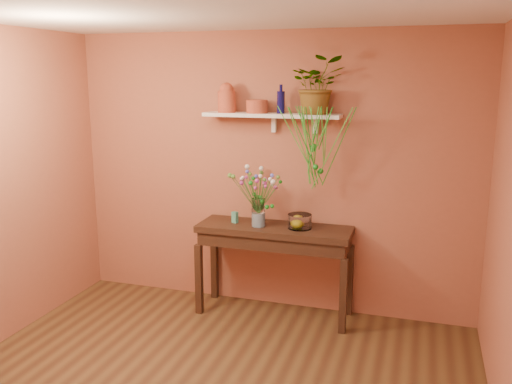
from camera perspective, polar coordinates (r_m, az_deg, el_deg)
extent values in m
plane|color=silver|center=(3.37, -8.39, 19.14)|extent=(4.00, 4.00, 0.00)
cube|color=#A15940|center=(5.31, 1.46, 2.03)|extent=(4.00, 0.04, 2.70)
cube|color=#342015|center=(5.15, 1.95, -3.95)|extent=(1.46, 0.47, 0.06)
cube|color=#342015|center=(5.17, 1.94, -4.94)|extent=(1.40, 0.43, 0.13)
cube|color=#342015|center=(5.35, -6.01, -9.09)|extent=(0.06, 0.06, 0.70)
cube|color=#342015|center=(4.99, 9.15, -10.78)|extent=(0.06, 0.06, 0.70)
cube|color=#342015|center=(5.70, -4.38, -7.70)|extent=(0.06, 0.06, 0.70)
cube|color=#342015|center=(5.37, 9.80, -9.13)|extent=(0.06, 0.06, 0.70)
cube|color=white|center=(5.10, 1.63, 8.08)|extent=(1.30, 0.24, 0.04)
cube|color=white|center=(5.20, 1.91, 7.13)|extent=(0.04, 0.05, 0.15)
cube|color=white|center=(5.10, 6.28, 6.97)|extent=(0.04, 0.05, 0.15)
cylinder|color=#B54C2E|center=(5.20, -3.10, 9.44)|extent=(0.19, 0.19, 0.20)
sphere|color=#B54C2E|center=(5.19, -3.11, 10.68)|extent=(0.13, 0.13, 0.13)
cylinder|color=#B54C2E|center=(5.11, 0.10, 8.97)|extent=(0.20, 0.20, 0.12)
cylinder|color=#0C0B3F|center=(5.07, 2.63, 9.39)|extent=(0.09, 0.09, 0.20)
cylinder|color=#0C0B3F|center=(5.06, 2.64, 10.88)|extent=(0.03, 0.03, 0.06)
imported|color=#187A1B|center=(4.98, 6.49, 11.09)|extent=(0.57, 0.52, 0.52)
cylinder|color=#187A1B|center=(4.82, 5.27, 4.84)|extent=(0.28, 0.23, 0.70)
cylinder|color=green|center=(4.82, 7.12, 6.52)|extent=(0.18, 0.13, 0.41)
cylinder|color=green|center=(4.78, 6.45, 5.67)|extent=(0.11, 0.30, 0.54)
cylinder|color=#187A1B|center=(4.84, 6.18, 5.83)|extent=(0.14, 0.09, 0.53)
cylinder|color=green|center=(4.87, 5.33, 4.79)|extent=(0.04, 0.18, 0.71)
cylinder|color=green|center=(4.88, 5.14, 6.86)|extent=(0.14, 0.15, 0.37)
cylinder|color=#187A1B|center=(4.92, 5.39, 4.72)|extent=(0.17, 0.05, 0.74)
cylinder|color=green|center=(4.85, 4.87, 4.69)|extent=(0.21, 0.29, 0.73)
cylinder|color=green|center=(4.84, 7.34, 5.96)|extent=(0.06, 0.22, 0.50)
cylinder|color=#187A1B|center=(4.92, 5.65, 4.83)|extent=(0.16, 0.10, 0.72)
cylinder|color=green|center=(4.84, 6.02, 5.38)|extent=(0.11, 0.08, 0.61)
cylinder|color=green|center=(4.93, 4.01, 5.78)|extent=(0.29, 0.12, 0.57)
cylinder|color=#187A1B|center=(4.82, 5.51, 6.79)|extent=(0.03, 0.14, 0.37)
cylinder|color=green|center=(4.90, 5.28, 4.86)|extent=(0.09, 0.08, 0.71)
cylinder|color=green|center=(4.82, 7.93, 4.40)|extent=(0.38, 0.17, 0.76)
cylinder|color=#187A1B|center=(4.81, 7.32, 6.60)|extent=(0.15, 0.19, 0.39)
cylinder|color=green|center=(4.88, 7.01, 5.90)|extent=(0.03, 0.09, 0.52)
cylinder|color=green|center=(4.88, 6.12, 6.87)|extent=(0.08, 0.08, 0.36)
cylinder|color=#187A1B|center=(4.85, 8.69, 4.66)|extent=(0.30, 0.07, 0.72)
cylinder|color=green|center=(4.80, 6.01, 5.11)|extent=(0.03, 0.34, 0.64)
sphere|color=#187A1B|center=(4.93, 6.80, 2.19)|extent=(0.05, 0.05, 0.05)
sphere|color=#187A1B|center=(4.89, 6.11, 4.78)|extent=(0.05, 0.05, 0.05)
sphere|color=#187A1B|center=(4.85, 6.26, 2.62)|extent=(0.05, 0.05, 0.05)
sphere|color=#187A1B|center=(4.89, 6.00, 4.48)|extent=(0.05, 0.05, 0.05)
cylinder|color=white|center=(5.10, 0.25, -2.17)|extent=(0.13, 0.13, 0.27)
cylinder|color=silver|center=(5.12, 0.25, -2.92)|extent=(0.12, 0.12, 0.13)
cylinder|color=#386B28|center=(5.00, 0.09, -0.89)|extent=(0.02, 0.16, 0.27)
sphere|color=#B23292|center=(4.90, -0.08, 0.43)|extent=(0.03, 0.03, 0.03)
cylinder|color=#386B28|center=(4.99, 0.36, -0.28)|extent=(0.07, 0.14, 0.38)
sphere|color=white|center=(4.87, 0.46, 1.69)|extent=(0.04, 0.04, 0.04)
cylinder|color=#386B28|center=(4.96, 0.18, -0.54)|extent=(0.05, 0.21, 0.35)
sphere|color=#B23292|center=(4.83, 0.10, 1.18)|extent=(0.04, 0.04, 0.04)
cylinder|color=#386B28|center=(4.94, 0.85, -0.46)|extent=(0.16, 0.21, 0.37)
sphere|color=white|center=(4.79, 1.49, 1.36)|extent=(0.04, 0.04, 0.04)
cylinder|color=#386B28|center=(5.01, 0.63, -0.80)|extent=(0.10, 0.10, 0.28)
sphere|color=#B23292|center=(4.93, 1.01, 0.60)|extent=(0.03, 0.03, 0.03)
cylinder|color=#386B28|center=(5.03, 0.56, -0.46)|extent=(0.08, 0.05, 0.33)
sphere|color=#568133|center=(4.97, 0.88, 1.29)|extent=(0.04, 0.04, 0.04)
cylinder|color=#386B28|center=(5.04, 1.01, -0.57)|extent=(0.15, 0.02, 0.31)
sphere|color=white|center=(4.99, 1.79, 1.07)|extent=(0.05, 0.05, 0.05)
cylinder|color=#386B28|center=(5.03, 1.28, -0.32)|extent=(0.20, 0.01, 0.35)
sphere|color=#568133|center=(4.97, 2.34, 1.57)|extent=(0.04, 0.04, 0.04)
cylinder|color=#386B28|center=(5.06, 0.97, -0.22)|extent=(0.13, 0.04, 0.36)
sphere|color=#5458DB|center=(5.02, 1.70, 1.75)|extent=(0.04, 0.04, 0.04)
cylinder|color=#386B28|center=(5.07, 1.41, -0.56)|extent=(0.20, 0.07, 0.30)
sphere|color=#187A1B|center=(5.04, 2.59, 1.07)|extent=(0.04, 0.04, 0.04)
cylinder|color=#386B28|center=(5.09, 1.18, -0.84)|extent=(0.15, 0.10, 0.24)
sphere|color=#B23292|center=(5.09, 2.10, 0.48)|extent=(0.04, 0.04, 0.04)
cylinder|color=#386B28|center=(5.12, 0.99, -0.68)|extent=(0.10, 0.15, 0.25)
sphere|color=white|center=(5.15, 1.72, 0.79)|extent=(0.03, 0.03, 0.03)
cylinder|color=#386B28|center=(5.10, 0.58, -0.61)|extent=(0.04, 0.08, 0.27)
sphere|color=#B23292|center=(5.10, 0.90, 0.94)|extent=(0.04, 0.04, 0.04)
cylinder|color=#386B28|center=(5.12, 0.61, -0.45)|extent=(0.04, 0.12, 0.29)
sphere|color=white|center=(5.13, 0.97, 1.25)|extent=(0.04, 0.04, 0.04)
cylinder|color=#386B28|center=(5.13, 0.62, -0.42)|extent=(0.03, 0.15, 0.29)
sphere|color=#B23292|center=(5.17, 0.98, 1.30)|extent=(0.05, 0.05, 0.05)
cylinder|color=#386B28|center=(5.17, 0.41, -0.03)|extent=(0.04, 0.22, 0.34)
sphere|color=#568133|center=(5.24, 0.57, 2.04)|extent=(0.04, 0.04, 0.04)
cylinder|color=#386B28|center=(5.16, 0.41, 0.20)|extent=(0.04, 0.22, 0.39)
sphere|color=white|center=(5.24, 0.56, 2.51)|extent=(0.04, 0.04, 0.04)
cylinder|color=#386B28|center=(5.17, -0.21, -0.09)|extent=(0.14, 0.20, 0.34)
sphere|color=#568133|center=(5.25, -0.65, 1.92)|extent=(0.04, 0.04, 0.04)
cylinder|color=#386B28|center=(5.09, 0.14, -0.25)|extent=(0.04, 0.06, 0.34)
sphere|color=#5458DB|center=(5.09, 0.02, 1.67)|extent=(0.04, 0.04, 0.04)
cylinder|color=#386B28|center=(5.12, -0.01, -0.34)|extent=(0.08, 0.10, 0.31)
sphere|color=#187A1B|center=(5.14, -0.28, 1.46)|extent=(0.04, 0.04, 0.04)
cylinder|color=#386B28|center=(5.14, -0.61, -0.39)|extent=(0.19, 0.11, 0.29)
sphere|color=#B23292|center=(5.19, -1.45, 1.35)|extent=(0.05, 0.05, 0.05)
cylinder|color=#386B28|center=(5.11, -0.35, 0.26)|extent=(0.14, 0.09, 0.42)
sphere|color=white|center=(5.13, -0.94, 2.68)|extent=(0.05, 0.05, 0.05)
cylinder|color=#386B28|center=(5.08, -0.39, -0.30)|extent=(0.13, 0.01, 0.33)
sphere|color=#B23292|center=(5.07, -1.04, 1.57)|extent=(0.03, 0.03, 0.03)
cylinder|color=#386B28|center=(5.09, -0.63, -0.38)|extent=(0.17, 0.01, 0.32)
sphere|color=white|center=(5.08, -1.52, 1.41)|extent=(0.03, 0.03, 0.03)
cylinder|color=#386B28|center=(5.07, -0.63, -0.62)|extent=(0.16, 0.05, 0.29)
sphere|color=#B23292|center=(5.04, -1.53, 0.95)|extent=(0.04, 0.04, 0.04)
cylinder|color=#386B28|center=(5.04, -1.24, -0.23)|extent=(0.24, 0.13, 0.37)
sphere|color=#568133|center=(4.99, -2.77, 1.75)|extent=(0.05, 0.05, 0.05)
cylinder|color=#386B28|center=(5.04, -0.57, -0.33)|extent=(0.13, 0.09, 0.35)
sphere|color=white|center=(4.99, -1.41, 1.54)|extent=(0.03, 0.03, 0.03)
cylinder|color=#386B28|center=(5.01, -1.06, -0.29)|extent=(0.19, 0.17, 0.37)
sphere|color=#568133|center=(4.93, -2.41, 1.65)|extent=(0.04, 0.04, 0.04)
cylinder|color=#386B28|center=(5.02, -0.33, -0.03)|extent=(0.08, 0.11, 0.41)
sphere|color=#5458DB|center=(4.94, -0.93, 2.17)|extent=(0.04, 0.04, 0.04)
cylinder|color=#386B28|center=(5.02, -0.15, -0.63)|extent=(0.04, 0.12, 0.30)
sphere|color=#187A1B|center=(4.94, -0.56, 0.94)|extent=(0.04, 0.04, 0.04)
sphere|color=#187A1B|center=(5.02, 1.71, -1.50)|extent=(0.04, 0.04, 0.04)
sphere|color=#187A1B|center=(5.14, -0.21, -0.24)|extent=(0.04, 0.04, 0.04)
sphere|color=#187A1B|center=(5.01, 1.16, -1.59)|extent=(0.04, 0.04, 0.04)
sphere|color=#187A1B|center=(5.12, 0.52, -0.58)|extent=(0.04, 0.04, 0.04)
sphere|color=#187A1B|center=(5.13, 0.12, -0.48)|extent=(0.04, 0.04, 0.04)
sphere|color=#187A1B|center=(5.02, 0.64, -1.00)|extent=(0.04, 0.04, 0.04)
cylinder|color=white|center=(5.06, 4.62, -3.10)|extent=(0.22, 0.22, 0.13)
cylinder|color=white|center=(5.08, 4.61, -3.76)|extent=(0.22, 0.22, 0.01)
sphere|color=yellow|center=(5.07, 4.43, -3.30)|extent=(0.08, 0.08, 0.08)
cube|color=teal|center=(5.24, -2.23, -2.67)|extent=(0.06, 0.06, 0.11)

